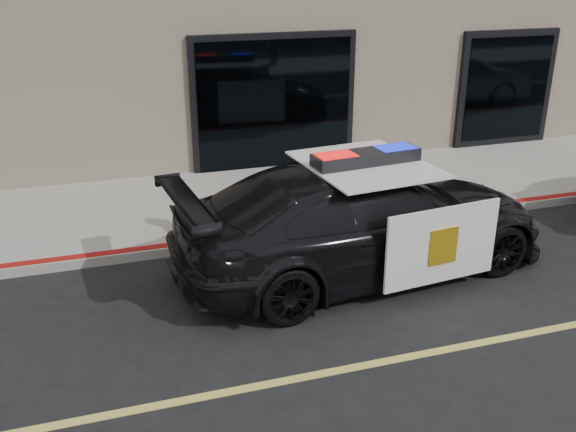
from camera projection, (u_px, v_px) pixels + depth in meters
name	position (u px, v px, depth m)	size (l,w,h in m)	color
ground	(513.00, 337.00, 7.83)	(120.00, 120.00, 0.00)	black
sidewalk_n	(349.00, 189.00, 12.43)	(60.00, 3.50, 0.15)	gray
police_car	(363.00, 218.00, 9.19)	(3.40, 6.01, 1.82)	black
fire_hydrant	(186.00, 212.00, 10.27)	(0.33, 0.46, 0.73)	beige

